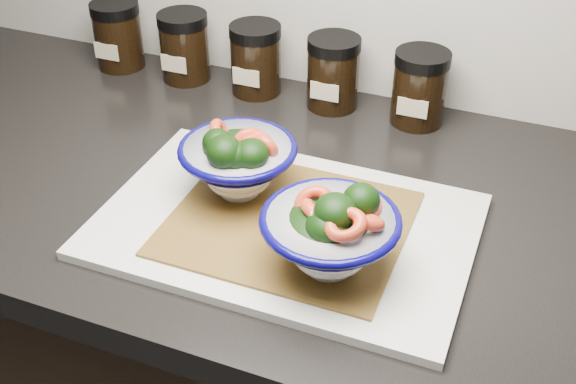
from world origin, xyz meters
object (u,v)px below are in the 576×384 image
at_px(cutting_board, 285,226).
at_px(spice_jar_d, 333,73).
at_px(bowl_left, 238,161).
at_px(spice_jar_a, 118,35).
at_px(bowl_right, 331,233).
at_px(spice_jar_c, 256,59).
at_px(spice_jar_b, 184,47).
at_px(spice_jar_e, 420,88).

bearing_deg(cutting_board, spice_jar_d, 98.79).
distance_m(bowl_left, spice_jar_a, 0.46).
relative_size(bowl_right, spice_jar_a, 1.36).
height_order(cutting_board, bowl_right, bowl_right).
bearing_deg(cutting_board, spice_jar_c, 119.28).
relative_size(cutting_board, spice_jar_b, 3.98).
height_order(bowl_left, spice_jar_b, bowl_left).
bearing_deg(spice_jar_b, spice_jar_c, 0.00).
relative_size(cutting_board, bowl_right, 2.92).
bearing_deg(cutting_board, bowl_left, 157.40).
bearing_deg(spice_jar_e, spice_jar_a, 180.00).
relative_size(spice_jar_a, spice_jar_c, 1.00).
height_order(spice_jar_b, spice_jar_c, same).
height_order(bowl_right, spice_jar_e, bowl_right).
distance_m(cutting_board, spice_jar_d, 0.33).
height_order(bowl_right, spice_jar_d, bowl_right).
distance_m(cutting_board, bowl_left, 0.10).
relative_size(spice_jar_d, spice_jar_e, 1.00).
distance_m(cutting_board, spice_jar_b, 0.45).
bearing_deg(spice_jar_a, spice_jar_d, 0.00).
relative_size(bowl_left, spice_jar_b, 1.32).
distance_m(bowl_right, spice_jar_a, 0.64).
bearing_deg(spice_jar_c, bowl_left, -70.22).
relative_size(bowl_left, spice_jar_c, 1.32).
bearing_deg(spice_jar_c, cutting_board, -60.72).
bearing_deg(bowl_left, spice_jar_e, 60.78).
bearing_deg(spice_jar_e, bowl_right, -91.10).
bearing_deg(spice_jar_c, spice_jar_d, 0.00).
bearing_deg(spice_jar_b, spice_jar_e, 0.00).
bearing_deg(spice_jar_d, spice_jar_e, 0.00).
distance_m(cutting_board, spice_jar_c, 0.37).
distance_m(bowl_right, spice_jar_b, 0.54).
bearing_deg(spice_jar_b, bowl_left, -51.19).
height_order(spice_jar_a, spice_jar_b, same).
xyz_separation_m(spice_jar_b, spice_jar_c, (0.13, 0.00, 0.00)).
relative_size(bowl_left, spice_jar_e, 1.32).
xyz_separation_m(cutting_board, bowl_left, (-0.08, 0.03, 0.06)).
bearing_deg(spice_jar_c, bowl_right, -55.98).
bearing_deg(spice_jar_b, cutting_board, -46.12).
relative_size(cutting_board, spice_jar_c, 3.98).
distance_m(spice_jar_d, spice_jar_e, 0.14).
distance_m(cutting_board, bowl_right, 0.12).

